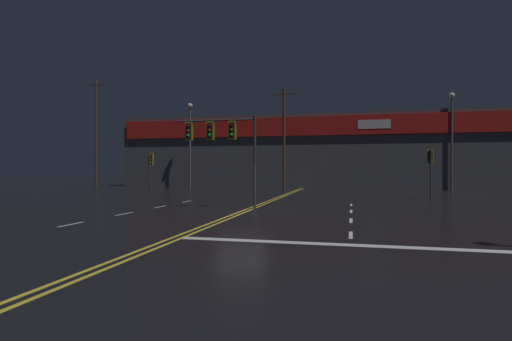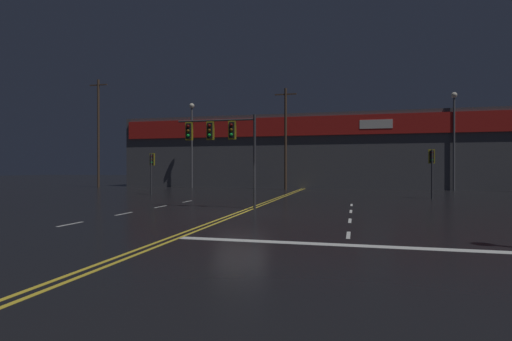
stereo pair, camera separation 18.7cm
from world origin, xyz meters
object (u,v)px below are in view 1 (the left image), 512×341
object	(u,v)px
streetlight_near_left	(452,128)
streetlight_median_approach	(190,134)
traffic_signal_corner_northwest	(151,164)
traffic_signal_corner_northeast	(430,162)
traffic_signal_median	(220,136)

from	to	relation	value
streetlight_near_left	streetlight_median_approach	bearing A→B (deg)	-177.37
traffic_signal_corner_northwest	traffic_signal_corner_northeast	world-z (taller)	traffic_signal_corner_northeast
traffic_signal_corner_northeast	streetlight_near_left	bearing A→B (deg)	71.21
traffic_signal_median	traffic_signal_corner_northeast	world-z (taller)	traffic_signal_median
traffic_signal_corner_northwest	streetlight_median_approach	distance (m)	12.03
traffic_signal_median	traffic_signal_corner_northwest	world-z (taller)	traffic_signal_median
streetlight_near_left	streetlight_median_approach	distance (m)	26.62
traffic_signal_corner_northeast	streetlight_near_left	distance (m)	13.00
traffic_signal_corner_northwest	traffic_signal_corner_northeast	size ratio (longest dim) A/B	0.97
traffic_signal_corner_northwest	traffic_signal_median	bearing A→B (deg)	-45.32
traffic_signal_median	streetlight_median_approach	distance (m)	23.05
traffic_signal_corner_northeast	streetlight_median_approach	xyz separation A→B (m)	(-22.56, 10.63, 3.39)
traffic_signal_median	traffic_signal_corner_northeast	distance (m)	15.72
traffic_signal_median	traffic_signal_corner_northeast	size ratio (longest dim) A/B	1.43
traffic_signal_corner_northeast	streetlight_near_left	size ratio (longest dim) A/B	0.37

